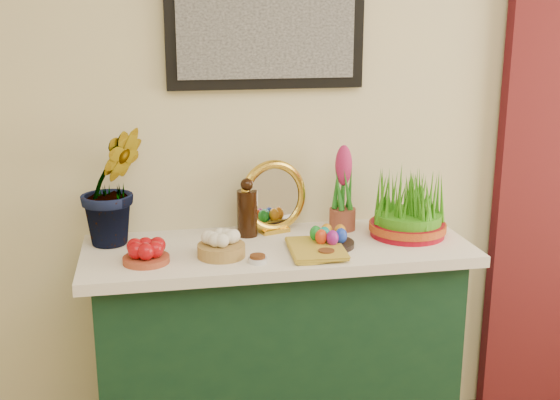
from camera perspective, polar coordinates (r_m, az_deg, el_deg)
The scene contains 13 objects.
sideboard at distance 2.75m, azimuth -0.20°, elevation -12.82°, with size 1.30×0.45×0.85m, color #13351F.
tablecloth at distance 2.57m, azimuth -0.21°, elevation -4.02°, with size 1.40×0.55×0.04m, color silver.
hyacinth_green at distance 2.57m, azimuth -13.51°, elevation 2.61°, with size 0.28×0.24×0.57m, color #22791F.
apple_bowl at distance 2.41m, azimuth -10.84°, elevation -4.27°, with size 0.19×0.19×0.08m.
garlic_basket at distance 2.43m, azimuth -4.80°, elevation -3.74°, with size 0.21×0.21×0.09m.
vinegar_cruet at distance 2.63m, azimuth -2.68°, elevation -0.86°, with size 0.08×0.08×0.22m.
mirror at distance 2.68m, azimuth -0.53°, elevation 0.21°, with size 0.28×0.14×0.28m.
book at distance 2.45m, azimuth 0.79°, elevation -4.05°, with size 0.17×0.25×0.03m, color gold.
spice_dish_left at distance 2.38m, azimuth -1.83°, elevation -4.82°, with size 0.07×0.07×0.03m.
spice_dish_right at distance 2.43m, azimuth 3.78°, elevation -4.42°, with size 0.07×0.07×0.03m.
egg_plate at distance 2.53m, azimuth 3.99°, elevation -3.15°, with size 0.23×0.23×0.08m.
hyacinth_pink at distance 2.71m, azimuth 5.14°, elevation 0.65°, with size 0.10×0.10×0.33m.
wheatgrass_sabzeh at distance 2.68m, azimuth 10.38°, elevation -0.73°, with size 0.29×0.29×0.24m.
Camera 1 is at (-0.61, -0.38, 1.71)m, focal length 45.00 mm.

